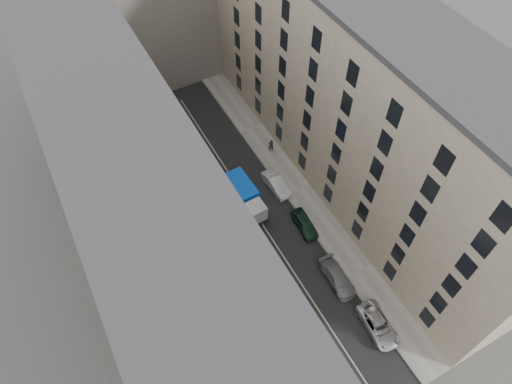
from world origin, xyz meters
TOP-DOWN VIEW (x-y plane):
  - ground at (0.00, 0.00)m, footprint 120.00×120.00m
  - road_surface at (0.00, 0.00)m, footprint 8.00×44.00m
  - sidewalk_left at (-5.50, 0.00)m, footprint 3.00×44.00m
  - sidewalk_right at (5.50, 0.00)m, footprint 3.00×44.00m
  - building_left at (-11.00, 0.00)m, footprint 8.00×44.00m
  - building_right at (11.00, 0.00)m, footprint 8.00×44.00m
  - building_endcap at (0.00, 28.00)m, footprint 18.00×12.00m
  - tarp_truck at (-0.60, 1.09)m, footprint 2.61×6.11m
  - car_left_0 at (-3.07, -17.00)m, footprint 2.22×4.34m
  - car_left_1 at (-2.80, -11.40)m, footprint 1.87×4.50m
  - car_left_2 at (-2.80, -5.80)m, footprint 2.57×5.28m
  - car_left_3 at (-2.80, -2.20)m, footprint 2.68×5.20m
  - car_left_4 at (-3.60, 5.40)m, footprint 1.72×4.19m
  - car_left_5 at (-2.80, 9.00)m, footprint 1.59×4.19m
  - car_right_0 at (3.60, -16.23)m, footprint 2.57×4.82m
  - car_right_1 at (3.07, -10.80)m, footprint 2.01×4.60m
  - car_right_2 at (3.60, -4.22)m, footprint 1.87×3.99m
  - car_right_3 at (3.60, 1.60)m, footprint 1.69×4.24m
  - tree_near at (-6.30, -16.90)m, footprint 4.74×4.38m
  - tree_mid at (-4.50, 1.74)m, footprint 4.92×4.58m
  - tree_far at (-6.26, 15.80)m, footprint 4.63×4.25m
  - lamp_post at (-4.20, -4.44)m, footprint 0.36×0.36m
  - pedestrian at (5.81, 6.63)m, footprint 0.70×0.58m

SIDE VIEW (x-z plane):
  - ground at x=0.00m, z-range 0.00..0.00m
  - road_surface at x=0.00m, z-range 0.00..0.02m
  - sidewalk_left at x=-5.50m, z-range 0.00..0.15m
  - sidewalk_right at x=5.50m, z-range 0.00..0.15m
  - car_right_0 at x=3.60m, z-range 0.00..1.29m
  - car_right_1 at x=3.07m, z-range 0.00..1.31m
  - car_right_2 at x=3.60m, z-range 0.00..1.32m
  - car_left_5 at x=-2.80m, z-range 0.00..1.36m
  - car_right_3 at x=3.60m, z-range 0.00..1.37m
  - car_left_0 at x=-3.07m, z-range 0.00..1.42m
  - car_left_4 at x=-3.60m, z-range 0.00..1.42m
  - car_left_3 at x=-2.80m, z-range 0.00..1.44m
  - car_left_1 at x=-2.80m, z-range 0.00..1.45m
  - car_left_2 at x=-2.80m, z-range 0.00..1.45m
  - pedestrian at x=5.81m, z-range 0.15..1.80m
  - tarp_truck at x=-0.60m, z-range 0.14..2.93m
  - lamp_post at x=-4.20m, z-range 0.87..6.67m
  - tree_mid at x=-4.50m, z-range 1.14..7.98m
  - tree_far at x=-6.26m, z-range 1.62..9.65m
  - tree_near at x=-6.30m, z-range 1.63..9.80m
  - building_endcap at x=0.00m, z-range 0.00..18.00m
  - building_left at x=-11.00m, z-range 0.00..20.00m
  - building_right at x=11.00m, z-range 0.00..20.00m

